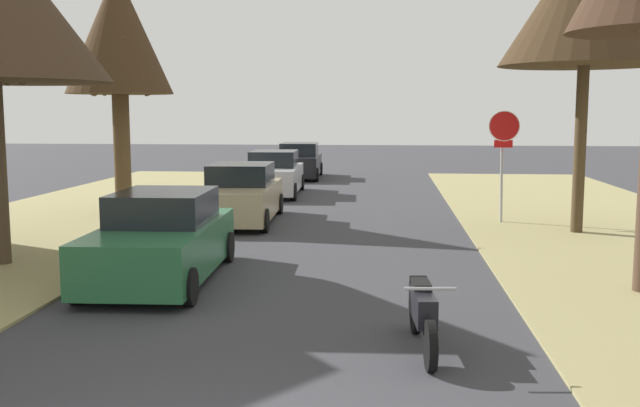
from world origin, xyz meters
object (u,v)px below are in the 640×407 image
(parked_sedan_green, at_px, (162,240))
(parked_sedan_black, at_px, (299,162))
(parked_sedan_tan, at_px, (240,195))
(parked_motorcycle, at_px, (422,312))
(stop_sign_far, at_px, (503,142))
(street_tree_left_mid_b, at_px, (118,35))
(parked_sedan_silver, at_px, (274,175))

(parked_sedan_green, bearing_deg, parked_sedan_black, 89.91)
(parked_sedan_tan, xyz_separation_m, parked_motorcycle, (4.41, -10.26, -0.24))
(stop_sign_far, height_order, parked_sedan_black, stop_sign_far)
(stop_sign_far, xyz_separation_m, parked_sedan_tan, (-7.02, -0.37, -1.46))
(stop_sign_far, distance_m, parked_sedan_green, 10.18)
(parked_sedan_green, distance_m, parked_sedan_black, 19.95)
(parked_sedan_green, distance_m, parked_sedan_tan, 6.84)
(stop_sign_far, height_order, street_tree_left_mid_b, street_tree_left_mid_b)
(parked_sedan_silver, height_order, parked_motorcycle, parked_sedan_silver)
(parked_sedan_silver, bearing_deg, parked_sedan_green, -89.61)
(stop_sign_far, height_order, parked_sedan_silver, stop_sign_far)
(parked_sedan_tan, height_order, parked_motorcycle, parked_sedan_tan)
(stop_sign_far, distance_m, parked_sedan_silver, 9.50)
(parked_sedan_tan, xyz_separation_m, parked_sedan_black, (0.01, 13.11, 0.00))
(parked_sedan_green, xyz_separation_m, parked_sedan_black, (0.03, 19.95, 0.00))
(street_tree_left_mid_b, xyz_separation_m, parked_motorcycle, (8.06, -11.30, -4.65))
(parked_sedan_green, bearing_deg, street_tree_left_mid_b, 114.74)
(street_tree_left_mid_b, relative_size, parked_sedan_green, 1.55)
(parked_motorcycle, bearing_deg, parked_sedan_silver, 105.10)
(parked_sedan_silver, relative_size, parked_motorcycle, 2.18)
(parked_sedan_tan, height_order, parked_sedan_black, same)
(parked_sedan_green, bearing_deg, parked_sedan_tan, 89.85)
(stop_sign_far, xyz_separation_m, parked_sedan_black, (-7.00, 12.74, -1.46))
(parked_sedan_black, bearing_deg, street_tree_left_mid_b, -106.87)
(street_tree_left_mid_b, bearing_deg, parked_motorcycle, -54.51)
(stop_sign_far, bearing_deg, parked_sedan_silver, 139.39)
(stop_sign_far, bearing_deg, parked_motorcycle, -103.77)
(street_tree_left_mid_b, relative_size, parked_sedan_black, 1.55)
(parked_sedan_silver, bearing_deg, street_tree_left_mid_b, -123.04)
(parked_sedan_black, distance_m, parked_motorcycle, 23.78)
(parked_sedan_green, xyz_separation_m, parked_sedan_tan, (0.02, 6.84, 0.00))
(street_tree_left_mid_b, height_order, parked_sedan_tan, street_tree_left_mid_b)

